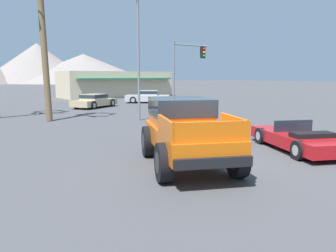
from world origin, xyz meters
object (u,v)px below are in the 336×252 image
object	(u,v)px
traffic_light_main	(187,63)
palm_tree_short	(43,6)
orange_pickup_truck	(185,127)
street_lamp_post	(138,44)
parked_car_silver	(148,97)
red_convertible_car	(300,139)
parked_car_tan	(94,101)

from	to	relation	value
traffic_light_main	palm_tree_short	world-z (taller)	palm_tree_short
orange_pickup_truck	traffic_light_main	size ratio (longest dim) A/B	0.96
street_lamp_post	parked_car_silver	bearing A→B (deg)	56.27
orange_pickup_truck	red_convertible_car	world-z (taller)	orange_pickup_truck
orange_pickup_truck	street_lamp_post	bearing A→B (deg)	91.41
parked_car_tan	traffic_light_main	world-z (taller)	traffic_light_main
red_convertible_car	street_lamp_post	size ratio (longest dim) A/B	0.62
orange_pickup_truck	palm_tree_short	distance (m)	13.27
parked_car_silver	parked_car_tan	bearing A→B (deg)	142.63
red_convertible_car	palm_tree_short	world-z (taller)	palm_tree_short
parked_car_silver	traffic_light_main	world-z (taller)	traffic_light_main
orange_pickup_truck	parked_car_tan	distance (m)	19.00
traffic_light_main	street_lamp_post	distance (m)	7.21
parked_car_tan	palm_tree_short	distance (m)	10.24
traffic_light_main	street_lamp_post	size ratio (longest dim) A/B	0.71
parked_car_tan	parked_car_silver	bearing A→B (deg)	74.55
orange_pickup_truck	traffic_light_main	distance (m)	16.32
parked_car_silver	parked_car_tan	size ratio (longest dim) A/B	0.98
orange_pickup_truck	parked_car_silver	xyz separation A→B (m)	(11.05, 20.18, -0.48)
traffic_light_main	orange_pickup_truck	bearing A→B (deg)	-128.51
orange_pickup_truck	parked_car_tan	xyz separation A→B (m)	(4.69, 18.41, -0.51)
orange_pickup_truck	palm_tree_short	size ratio (longest dim) A/B	0.58
parked_car_silver	street_lamp_post	size ratio (longest dim) A/B	0.61
red_convertible_car	traffic_light_main	world-z (taller)	traffic_light_main
parked_car_silver	street_lamp_post	world-z (taller)	street_lamp_post
parked_car_tan	palm_tree_short	xyz separation A→B (m)	(-5.46, -6.32, 5.93)
orange_pickup_truck	street_lamp_post	size ratio (longest dim) A/B	0.68
parked_car_tan	traffic_light_main	distance (m)	8.46
palm_tree_short	parked_car_silver	bearing A→B (deg)	34.41
palm_tree_short	street_lamp_post	bearing A→B (deg)	-32.62
orange_pickup_truck	parked_car_silver	distance (m)	23.01
red_convertible_car	parked_car_silver	world-z (taller)	parked_car_silver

